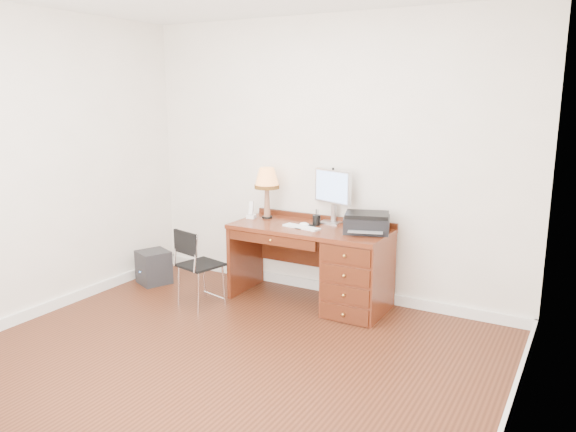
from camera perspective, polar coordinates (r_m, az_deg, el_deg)
The scene contains 12 objects.
ground at distance 4.40m, azimuth -6.42°, elevation -14.39°, with size 4.00×4.00×0.00m, color #39190D.
room_shell at distance 4.86m, azimuth -2.02°, elevation -11.00°, with size 4.00×4.00×4.00m.
desk at distance 5.23m, azimuth 5.41°, elevation -5.06°, with size 1.50×0.67×0.75m.
monitor at distance 5.38m, azimuth 4.48°, elevation 2.69°, with size 0.43×0.22×0.52m.
keyboard at distance 5.22m, azimuth 1.39°, elevation -1.14°, with size 0.37×0.11×0.01m, color white.
mouse_pad at distance 5.26m, azimuth 1.65°, elevation -0.98°, with size 0.21×0.21×0.04m.
printer at distance 5.09m, azimuth 8.01°, elevation -0.67°, with size 0.47×0.42×0.18m.
leg_lamp at distance 5.56m, azimuth -2.16°, elevation 3.54°, with size 0.25×0.25×0.51m.
phone at distance 5.63m, azimuth -3.75°, elevation 0.29°, with size 0.09×0.09×0.17m.
pen_cup at distance 5.33m, azimuth 2.91°, elevation -0.42°, with size 0.08×0.08×0.09m, color black.
chair at distance 5.30m, azimuth -9.27°, elevation -4.47°, with size 0.43×0.43×0.75m.
equipment_box at distance 6.13m, azimuth -13.49°, elevation -5.07°, with size 0.30×0.30×0.35m, color black.
Camera 1 is at (2.33, -3.17, 1.98)m, focal length 35.00 mm.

